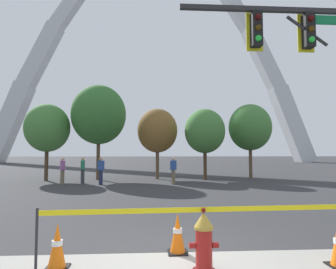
# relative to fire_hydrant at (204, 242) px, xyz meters

# --- Properties ---
(ground_plane) EXTENTS (240.00, 240.00, 0.00)m
(ground_plane) POSITION_rel_fire_hydrant_xyz_m (-0.34, 0.54, -0.47)
(ground_plane) COLOR #333335
(fire_hydrant) EXTENTS (0.46, 0.48, 0.99)m
(fire_hydrant) POSITION_rel_fire_hydrant_xyz_m (0.00, 0.00, 0.00)
(fire_hydrant) COLOR #5E0F0D
(fire_hydrant) RESTS_ON ground
(caution_tape_barrier) EXTENTS (5.97, 0.32, 1.04)m
(caution_tape_barrier) POSITION_rel_fire_hydrant_xyz_m (0.45, 0.05, 0.26)
(caution_tape_barrier) COLOR #232326
(caution_tape_barrier) RESTS_ON ground
(traffic_cone_mid_sidewalk) EXTENTS (0.36, 0.36, 0.73)m
(traffic_cone_mid_sidewalk) POSITION_rel_fire_hydrant_xyz_m (-0.33, 0.86, -0.11)
(traffic_cone_mid_sidewalk) COLOR black
(traffic_cone_mid_sidewalk) RESTS_ON ground
(traffic_cone_curb_edge) EXTENTS (0.36, 0.36, 0.73)m
(traffic_cone_curb_edge) POSITION_rel_fire_hydrant_xyz_m (-2.33, 0.27, -0.11)
(traffic_cone_curb_edge) COLOR black
(traffic_cone_curb_edge) RESTS_ON ground
(traffic_signal_gantry) EXTENTS (5.02, 0.44, 6.00)m
(traffic_signal_gantry) POSITION_rel_fire_hydrant_xyz_m (3.55, 2.53, 3.60)
(traffic_signal_gantry) COLOR #232326
(traffic_signal_gantry) RESTS_ON ground
(monument_arch) EXTENTS (60.18, 2.93, 43.25)m
(monument_arch) POSITION_rel_fire_hydrant_xyz_m (-0.34, 47.15, 18.78)
(monument_arch) COLOR silver
(monument_arch) RESTS_ON ground
(tree_far_left) EXTENTS (2.91, 2.91, 5.09)m
(tree_far_left) POSITION_rel_fire_hydrant_xyz_m (-7.77, 14.59, 3.01)
(tree_far_left) COLOR #473323
(tree_far_left) RESTS_ON ground
(tree_left_mid) EXTENTS (3.72, 3.72, 6.50)m
(tree_left_mid) POSITION_rel_fire_hydrant_xyz_m (-4.48, 15.03, 3.98)
(tree_left_mid) COLOR brown
(tree_left_mid) RESTS_ON ground
(tree_center_left) EXTENTS (2.83, 2.83, 4.96)m
(tree_center_left) POSITION_rel_fire_hydrant_xyz_m (-0.42, 15.43, 2.92)
(tree_center_left) COLOR brown
(tree_center_left) RESTS_ON ground
(tree_center_right) EXTENTS (2.77, 2.77, 4.85)m
(tree_center_right) POSITION_rel_fire_hydrant_xyz_m (2.82, 14.61, 2.85)
(tree_center_right) COLOR #473323
(tree_center_right) RESTS_ON ground
(tree_right_mid) EXTENTS (3.08, 3.08, 5.38)m
(tree_right_mid) POSITION_rel_fire_hydrant_xyz_m (6.35, 15.62, 3.21)
(tree_right_mid) COLOR brown
(tree_right_mid) RESTS_ON ground
(pedestrian_walking_left) EXTENTS (0.39, 0.35, 1.59)m
(pedestrian_walking_left) POSITION_rel_fire_hydrant_xyz_m (-3.75, 12.02, 0.35)
(pedestrian_walking_left) COLOR #232847
(pedestrian_walking_left) RESTS_ON ground
(pedestrian_standing_center) EXTENTS (0.35, 0.39, 1.59)m
(pedestrian_standing_center) POSITION_rel_fire_hydrant_xyz_m (-5.91, 11.98, 0.35)
(pedestrian_standing_center) COLOR brown
(pedestrian_standing_center) RESTS_ON ground
(pedestrian_walking_right) EXTENTS (0.24, 0.36, 1.59)m
(pedestrian_walking_right) POSITION_rel_fire_hydrant_xyz_m (-4.96, 12.77, 0.35)
(pedestrian_walking_right) COLOR #38383D
(pedestrian_walking_right) RESTS_ON ground
(pedestrian_near_trees) EXTENTS (0.38, 0.38, 1.59)m
(pedestrian_near_trees) POSITION_rel_fire_hydrant_xyz_m (0.45, 12.02, 0.35)
(pedestrian_near_trees) COLOR brown
(pedestrian_near_trees) RESTS_ON ground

